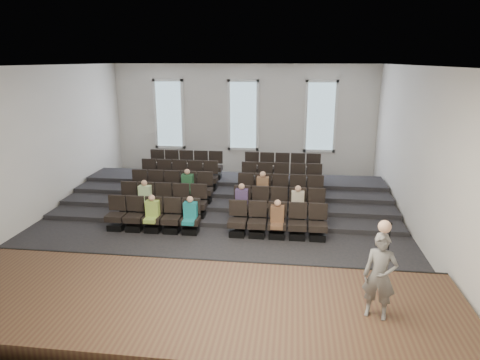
# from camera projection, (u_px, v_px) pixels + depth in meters

# --- Properties ---
(ground) EXTENTS (14.00, 14.00, 0.00)m
(ground) POSITION_uv_depth(u_px,v_px,m) (217.00, 227.00, 13.69)
(ground) COLOR black
(ground) RESTS_ON ground
(ceiling) EXTENTS (12.00, 14.00, 0.02)m
(ceiling) POSITION_uv_depth(u_px,v_px,m) (215.00, 65.00, 12.33)
(ceiling) COLOR white
(ceiling) RESTS_ON ground
(wall_back) EXTENTS (12.00, 0.04, 5.00)m
(wall_back) POSITION_uv_depth(u_px,v_px,m) (243.00, 120.00, 19.71)
(wall_back) COLOR silver
(wall_back) RESTS_ON ground
(wall_front) EXTENTS (12.00, 0.04, 5.00)m
(wall_front) POSITION_uv_depth(u_px,v_px,m) (131.00, 247.00, 6.30)
(wall_front) COLOR silver
(wall_front) RESTS_ON ground
(wall_left) EXTENTS (0.04, 14.00, 5.00)m
(wall_left) POSITION_uv_depth(u_px,v_px,m) (32.00, 146.00, 13.74)
(wall_left) COLOR silver
(wall_left) RESTS_ON ground
(wall_right) EXTENTS (0.04, 14.00, 5.00)m
(wall_right) POSITION_uv_depth(u_px,v_px,m) (422.00, 156.00, 12.28)
(wall_right) COLOR silver
(wall_right) RESTS_ON ground
(stage) EXTENTS (11.80, 3.60, 0.50)m
(stage) POSITION_uv_depth(u_px,v_px,m) (173.00, 309.00, 8.75)
(stage) COLOR #48331F
(stage) RESTS_ON ground
(stage_lip) EXTENTS (11.80, 0.06, 0.52)m
(stage_lip) POSITION_uv_depth(u_px,v_px,m) (193.00, 268.00, 10.44)
(stage_lip) COLOR black
(stage_lip) RESTS_ON ground
(risers) EXTENTS (11.80, 4.80, 0.60)m
(risers) POSITION_uv_depth(u_px,v_px,m) (232.00, 192.00, 16.66)
(risers) COLOR black
(risers) RESTS_ON ground
(seating_rows) EXTENTS (6.80, 4.70, 1.67)m
(seating_rows) POSITION_uv_depth(u_px,v_px,m) (225.00, 192.00, 14.97)
(seating_rows) COLOR black
(seating_rows) RESTS_ON ground
(windows) EXTENTS (8.44, 0.10, 3.24)m
(windows) POSITION_uv_depth(u_px,v_px,m) (243.00, 115.00, 19.59)
(windows) COLOR white
(windows) RESTS_ON wall_back
(audience) EXTENTS (5.45, 2.64, 1.10)m
(audience) POSITION_uv_depth(u_px,v_px,m) (219.00, 200.00, 13.77)
(audience) COLOR #9BBC4B
(audience) RESTS_ON seating_rows
(speaker) EXTENTS (0.70, 0.56, 1.67)m
(speaker) POSITION_uv_depth(u_px,v_px,m) (380.00, 276.00, 7.85)
(speaker) COLOR #605E5B
(speaker) RESTS_ON stage
(mic_stand) EXTENTS (0.25, 0.25, 1.51)m
(mic_stand) POSITION_uv_depth(u_px,v_px,m) (386.00, 270.00, 8.89)
(mic_stand) COLOR black
(mic_stand) RESTS_ON stage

